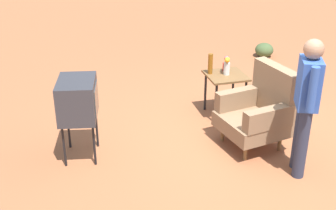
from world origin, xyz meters
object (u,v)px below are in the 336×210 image
(tv_on_stand, at_px, (78,100))
(person_standing, at_px, (306,100))
(side_table, at_px, (226,81))
(bottle_tall_amber, at_px, (210,64))
(soda_can_red, at_px, (225,67))
(armchair, at_px, (259,110))
(flower_vase, at_px, (227,65))

(tv_on_stand, bearing_deg, person_standing, 67.10)
(side_table, bearing_deg, bottle_tall_amber, -116.35)
(side_table, height_order, person_standing, person_standing)
(person_standing, xyz_separation_m, soda_can_red, (-1.81, -0.23, -0.24))
(person_standing, bearing_deg, tv_on_stand, -112.90)
(soda_can_red, bearing_deg, person_standing, 7.35)
(person_standing, bearing_deg, armchair, -166.12)
(person_standing, bearing_deg, bottle_tall_amber, -164.81)
(bottle_tall_amber, relative_size, flower_vase, 1.13)
(armchair, bearing_deg, side_table, -174.41)
(side_table, distance_m, soda_can_red, 0.22)
(bottle_tall_amber, xyz_separation_m, soda_can_red, (-0.04, 0.25, -0.09))
(bottle_tall_amber, bearing_deg, side_table, 63.65)
(armchair, xyz_separation_m, side_table, (-0.94, -0.09, 0.05))
(armchair, distance_m, side_table, 0.94)
(armchair, bearing_deg, soda_can_red, -177.13)
(armchair, relative_size, side_table, 1.66)
(armchair, xyz_separation_m, person_standing, (0.72, 0.18, 0.44))
(soda_can_red, height_order, flower_vase, flower_vase)
(armchair, distance_m, bottle_tall_amber, 1.12)
(tv_on_stand, relative_size, person_standing, 0.63)
(armchair, height_order, flower_vase, armchair)
(armchair, bearing_deg, flower_vase, -174.82)
(armchair, height_order, side_table, armchair)
(side_table, height_order, bottle_tall_amber, bottle_tall_amber)
(tv_on_stand, xyz_separation_m, soda_can_red, (-0.78, 2.20, -0.08))
(armchair, xyz_separation_m, tv_on_stand, (-0.31, -2.26, 0.28))
(side_table, bearing_deg, soda_can_red, 165.80)
(armchair, bearing_deg, person_standing, 13.88)
(flower_vase, bearing_deg, armchair, 5.18)
(flower_vase, bearing_deg, soda_can_red, 167.73)
(side_table, distance_m, flower_vase, 0.24)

